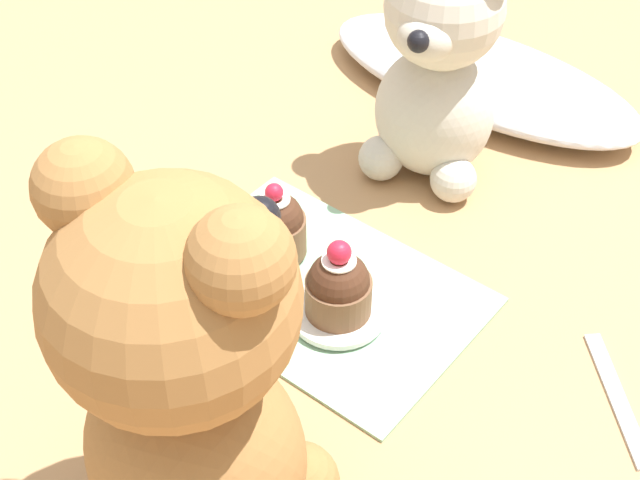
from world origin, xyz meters
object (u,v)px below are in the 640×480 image
(cupcake_near_tan_bear, at_px, (339,287))
(teaspoon, at_px, (618,397))
(cupcake_near_cream_bear, at_px, (276,226))
(teddy_bear_cream, at_px, (437,69))
(teddy_bear_tan, at_px, (190,380))
(saucer_plate, at_px, (338,312))

(cupcake_near_tan_bear, distance_m, teaspoon, 0.21)
(cupcake_near_cream_bear, height_order, cupcake_near_tan_bear, cupcake_near_tan_bear)
(teddy_bear_cream, height_order, cupcake_near_cream_bear, teddy_bear_cream)
(cupcake_near_tan_bear, bearing_deg, teaspoon, 17.62)
(teddy_bear_cream, distance_m, cupcake_near_cream_bear, 0.19)
(teddy_bear_tan, bearing_deg, saucer_plate, -83.69)
(teddy_bear_tan, relative_size, saucer_plate, 3.71)
(cupcake_near_tan_bear, xyz_separation_m, teaspoon, (0.20, 0.06, -0.03))
(cupcake_near_cream_bear, relative_size, saucer_plate, 0.94)
(teddy_bear_tan, xyz_separation_m, cupcake_near_cream_bear, (-0.12, 0.21, -0.10))
(teddy_bear_tan, relative_size, cupcake_near_cream_bear, 3.95)
(teddy_bear_cream, distance_m, teaspoon, 0.31)
(saucer_plate, relative_size, cupcake_near_tan_bear, 1.08)
(teddy_bear_cream, relative_size, cupcake_near_cream_bear, 3.14)
(teddy_bear_tan, height_order, saucer_plate, teddy_bear_tan)
(teddy_bear_tan, bearing_deg, teaspoon, -129.30)
(cupcake_near_cream_bear, distance_m, teaspoon, 0.29)
(cupcake_near_cream_bear, height_order, saucer_plate, cupcake_near_cream_bear)
(saucer_plate, distance_m, teaspoon, 0.21)
(teddy_bear_tan, bearing_deg, cupcake_near_tan_bear, -83.69)
(teddy_bear_cream, bearing_deg, teaspoon, -40.84)
(cupcake_near_tan_bear, height_order, teaspoon, cupcake_near_tan_bear)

